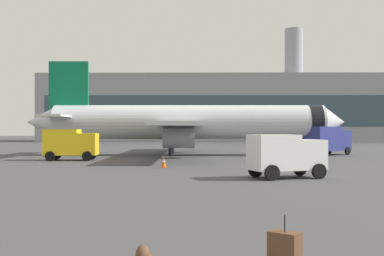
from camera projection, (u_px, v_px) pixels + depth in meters
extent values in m
cylinder|color=silver|center=(189.00, 122.00, 53.28)|extent=(30.03, 4.05, 3.80)
cone|color=silver|center=(334.00, 122.00, 53.28)|extent=(2.43, 3.63, 3.61)
cone|color=silver|center=(41.00, 122.00, 53.28)|extent=(3.23, 3.45, 3.42)
cylinder|color=black|center=(314.00, 122.00, 53.28)|extent=(1.43, 3.89, 3.88)
cube|color=silver|center=(182.00, 125.00, 61.28)|extent=(4.93, 16.04, 0.36)
cube|color=silver|center=(178.00, 124.00, 45.28)|extent=(4.93, 16.04, 0.36)
cylinder|color=gray|center=(181.00, 136.00, 58.78)|extent=(3.22, 2.23, 2.20)
cylinder|color=gray|center=(179.00, 137.00, 47.78)|extent=(3.22, 2.23, 2.20)
cube|color=#0C7247|center=(69.00, 90.00, 53.29)|extent=(4.40, 0.40, 6.40)
cube|color=silver|center=(71.00, 117.00, 56.48)|extent=(2.65, 6.02, 0.24)
cube|color=silver|center=(56.00, 116.00, 50.08)|extent=(2.65, 6.02, 0.24)
cylinder|color=black|center=(296.00, 147.00, 53.28)|extent=(0.36, 0.36, 1.80)
cylinder|color=black|center=(172.00, 146.00, 55.67)|extent=(0.44, 0.44, 1.80)
cylinder|color=black|center=(170.00, 148.00, 50.87)|extent=(0.44, 0.44, 1.80)
cube|color=yellow|center=(88.00, 144.00, 44.58)|extent=(1.76, 2.26, 2.04)
cube|color=#1E232D|center=(96.00, 139.00, 44.60)|extent=(0.15, 1.98, 0.84)
cube|color=yellow|center=(62.00, 142.00, 44.51)|extent=(3.20, 2.31, 2.40)
cylinder|color=black|center=(92.00, 155.00, 45.73)|extent=(0.91, 0.25, 0.90)
cylinder|color=black|center=(87.00, 156.00, 43.43)|extent=(0.91, 0.25, 0.90)
cylinder|color=black|center=(56.00, 155.00, 45.64)|extent=(0.91, 0.25, 0.90)
cylinder|color=black|center=(50.00, 156.00, 43.34)|extent=(0.91, 0.25, 0.90)
cube|color=navy|center=(338.00, 140.00, 54.81)|extent=(2.82, 2.92, 2.29)
cube|color=#1E232D|center=(342.00, 135.00, 55.26)|extent=(1.44, 1.72, 0.95)
cube|color=navy|center=(323.00, 139.00, 52.92)|extent=(4.86, 4.60, 2.70)
cylinder|color=black|center=(329.00, 150.00, 55.74)|extent=(0.83, 0.74, 0.90)
cylinder|color=black|center=(348.00, 151.00, 53.80)|extent=(0.83, 0.74, 0.90)
cylinder|color=black|center=(306.00, 151.00, 53.10)|extent=(0.83, 0.74, 0.90)
cylinder|color=black|center=(325.00, 152.00, 51.15)|extent=(0.83, 0.74, 0.90)
cube|color=white|center=(306.00, 154.00, 28.80)|extent=(2.32, 2.46, 1.78)
cube|color=#1E232D|center=(317.00, 147.00, 29.04)|extent=(0.66, 1.73, 0.74)
cube|color=white|center=(274.00, 152.00, 28.10)|extent=(3.15, 2.75, 2.10)
cylinder|color=black|center=(300.00, 168.00, 29.86)|extent=(0.92, 0.50, 0.90)
cylinder|color=black|center=(319.00, 171.00, 27.87)|extent=(0.92, 0.50, 0.90)
cylinder|color=black|center=(256.00, 170.00, 28.88)|extent=(0.92, 0.50, 0.90)
cylinder|color=black|center=(272.00, 173.00, 26.89)|extent=(0.92, 0.50, 0.90)
cube|color=#F2590C|center=(84.00, 153.00, 56.99)|extent=(0.44, 0.44, 0.04)
cone|color=#F2590C|center=(84.00, 150.00, 56.99)|extent=(0.36, 0.36, 0.74)
cylinder|color=white|center=(84.00, 150.00, 56.99)|extent=(0.23, 0.23, 0.10)
cube|color=#F2590C|center=(164.00, 167.00, 36.10)|extent=(0.44, 0.44, 0.04)
cone|color=#F2590C|center=(164.00, 162.00, 36.11)|extent=(0.36, 0.36, 0.78)
cylinder|color=white|center=(164.00, 161.00, 36.11)|extent=(0.23, 0.23, 0.10)
cube|color=brown|center=(285.00, 248.00, 10.12)|extent=(0.75, 0.71, 0.70)
cylinder|color=black|center=(285.00, 223.00, 10.12)|extent=(0.02, 0.02, 0.36)
ellipsoid|color=brown|center=(143.00, 256.00, 10.07)|extent=(0.32, 0.40, 0.48)
cube|color=gray|center=(230.00, 109.00, 116.63)|extent=(88.62, 22.07, 15.49)
cube|color=#334756|center=(234.00, 111.00, 105.54)|extent=(84.18, 0.10, 6.97)
cylinder|color=gray|center=(294.00, 53.00, 116.53)|extent=(4.40, 4.40, 12.00)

